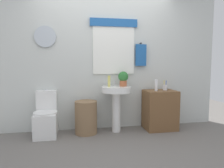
{
  "coord_description": "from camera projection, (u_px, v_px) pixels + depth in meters",
  "views": [
    {
      "loc": [
        -0.56,
        -2.64,
        1.22
      ],
      "look_at": [
        0.08,
        0.8,
        0.86
      ],
      "focal_mm": 32.7,
      "sensor_mm": 36.0,
      "label": 1
    }
  ],
  "objects": [
    {
      "name": "ground_plane",
      "position": [
        117.0,
        152.0,
        2.81
      ],
      "size": [
        8.0,
        8.0,
        0.0
      ],
      "primitive_type": "plane",
      "color": "slate"
    },
    {
      "name": "back_wall",
      "position": [
        105.0,
        59.0,
        3.8
      ],
      "size": [
        4.4,
        0.18,
        2.6
      ],
      "color": "silver",
      "rests_on": "ground_plane"
    },
    {
      "name": "toilet",
      "position": [
        46.0,
        118.0,
        3.45
      ],
      "size": [
        0.38,
        0.51,
        0.77
      ],
      "color": "white",
      "rests_on": "ground_plane"
    },
    {
      "name": "laundry_hamper",
      "position": [
        86.0,
        117.0,
        3.54
      ],
      "size": [
        0.38,
        0.38,
        0.57
      ],
      "primitive_type": "cylinder",
      "color": "#846647",
      "rests_on": "ground_plane"
    },
    {
      "name": "pedestal_sink",
      "position": [
        116.0,
        98.0,
        3.61
      ],
      "size": [
        0.52,
        0.52,
        0.81
      ],
      "color": "white",
      "rests_on": "ground_plane"
    },
    {
      "name": "faucet",
      "position": [
        115.0,
        83.0,
        3.7
      ],
      "size": [
        0.03,
        0.03,
        0.1
      ],
      "primitive_type": "cylinder",
      "color": "silver",
      "rests_on": "pedestal_sink"
    },
    {
      "name": "wooden_cabinet",
      "position": [
        160.0,
        110.0,
        3.78
      ],
      "size": [
        0.57,
        0.44,
        0.72
      ],
      "primitive_type": "cube",
      "color": "brown",
      "rests_on": "ground_plane"
    },
    {
      "name": "soap_bottle",
      "position": [
        109.0,
        81.0,
        3.6
      ],
      "size": [
        0.05,
        0.05,
        0.19
      ],
      "primitive_type": "cylinder",
      "color": "#DBD166",
      "rests_on": "pedestal_sink"
    },
    {
      "name": "potted_plant",
      "position": [
        123.0,
        78.0,
        3.65
      ],
      "size": [
        0.18,
        0.18,
        0.26
      ],
      "color": "#AD5B38",
      "rests_on": "pedestal_sink"
    },
    {
      "name": "lotion_bottle",
      "position": [
        156.0,
        85.0,
        3.68
      ],
      "size": [
        0.05,
        0.05,
        0.21
      ],
      "primitive_type": "cylinder",
      "color": "white",
      "rests_on": "wooden_cabinet"
    },
    {
      "name": "toothbrush_cup",
      "position": [
        165.0,
        87.0,
        3.78
      ],
      "size": [
        0.08,
        0.08,
        0.19
      ],
      "color": "silver",
      "rests_on": "wooden_cabinet"
    }
  ]
}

